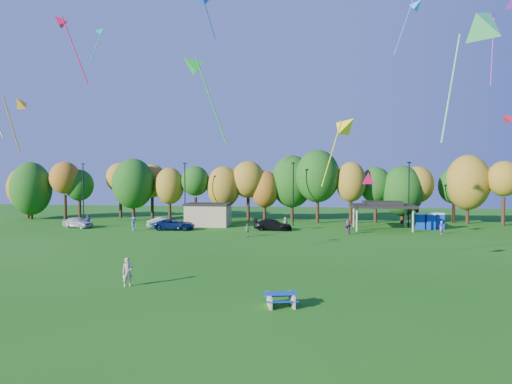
# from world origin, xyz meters

# --- Properties ---
(ground) EXTENTS (160.00, 160.00, 0.00)m
(ground) POSITION_xyz_m (0.00, 0.00, 0.00)
(ground) COLOR #19600F
(ground) RESTS_ON ground
(tree_line) EXTENTS (93.57, 10.55, 11.15)m
(tree_line) POSITION_xyz_m (-1.03, 45.51, 5.91)
(tree_line) COLOR black
(tree_line) RESTS_ON ground
(lamp_posts) EXTENTS (64.50, 0.25, 9.09)m
(lamp_posts) POSITION_xyz_m (2.00, 40.00, 4.90)
(lamp_posts) COLOR black
(lamp_posts) RESTS_ON ground
(utility_building) EXTENTS (6.30, 4.30, 3.25)m
(utility_building) POSITION_xyz_m (-10.00, 38.00, 1.64)
(utility_building) COLOR tan
(utility_building) RESTS_ON ground
(pavilion) EXTENTS (8.20, 6.20, 3.77)m
(pavilion) POSITION_xyz_m (14.00, 37.00, 3.23)
(pavilion) COLOR tan
(pavilion) RESTS_ON ground
(porta_potties) EXTENTS (3.75, 1.74, 2.18)m
(porta_potties) POSITION_xyz_m (20.41, 38.15, 1.10)
(porta_potties) COLOR #0D35B2
(porta_potties) RESTS_ON ground
(picnic_table) EXTENTS (2.04, 1.82, 0.75)m
(picnic_table) POSITION_xyz_m (3.46, -0.71, 0.44)
(picnic_table) COLOR tan
(picnic_table) RESTS_ON ground
(kite_flyer) EXTENTS (0.81, 0.74, 1.85)m
(kite_flyer) POSITION_xyz_m (-6.72, 2.52, 0.93)
(kite_flyer) COLOR #CAB198
(kite_flyer) RESTS_ON ground
(car_a) EXTENTS (4.78, 2.96, 1.52)m
(car_a) POSITION_xyz_m (-27.28, 33.44, 0.76)
(car_a) COLOR silver
(car_a) RESTS_ON ground
(car_b) EXTENTS (4.82, 2.51, 1.51)m
(car_b) POSITION_xyz_m (-15.21, 34.31, 0.76)
(car_b) COLOR #AFAEB4
(car_b) RESTS_ON ground
(car_c) EXTENTS (5.46, 2.74, 1.48)m
(car_c) POSITION_xyz_m (-13.26, 32.83, 0.74)
(car_c) COLOR #0C1E4C
(car_c) RESTS_ON ground
(car_d) EXTENTS (5.13, 2.38, 1.45)m
(car_d) POSITION_xyz_m (-0.36, 34.14, 0.73)
(car_d) COLOR black
(car_d) RESTS_ON ground
(far_person_0) EXTENTS (0.72, 1.20, 1.82)m
(far_person_0) POSITION_xyz_m (-18.36, 31.36, 0.91)
(far_person_0) COLOR #5079B0
(far_person_0) RESTS_ON ground
(far_person_1) EXTENTS (0.92, 0.43, 1.53)m
(far_person_1) POSITION_xyz_m (-2.69, 27.21, 0.76)
(far_person_1) COLOR #618652
(far_person_1) RESTS_ON ground
(far_person_2) EXTENTS (0.65, 0.70, 1.62)m
(far_person_2) POSITION_xyz_m (20.58, 33.16, 0.81)
(far_person_2) COLOR #C45DC7
(far_person_2) RESTS_ON ground
(far_person_3) EXTENTS (0.95, 0.81, 1.64)m
(far_person_3) POSITION_xyz_m (1.21, 35.39, 0.82)
(far_person_3) COLOR #6C7B54
(far_person_3) RESTS_ON ground
(far_person_4) EXTENTS (1.35, 1.64, 1.76)m
(far_person_4) POSITION_xyz_m (9.17, 31.25, 0.88)
(far_person_4) COLOR #9A408A
(far_person_4) RESTS_ON ground
(far_person_5) EXTENTS (0.97, 0.81, 1.77)m
(far_person_5) POSITION_xyz_m (-26.09, 34.10, 0.89)
(far_person_5) COLOR #52469C
(far_person_5) RESTS_ON ground
(kite_0) EXTENTS (3.66, 2.46, 6.45)m
(kite_0) POSITION_xyz_m (16.08, 26.72, 25.76)
(kite_0) COLOR #289BFF
(kite_1) EXTENTS (2.47, 1.85, 4.34)m
(kite_1) POSITION_xyz_m (-19.65, 25.34, 23.93)
(kite_1) COLOR #0CBF9D
(kite_2) EXTENTS (3.20, 2.74, 5.64)m
(kite_2) POSITION_xyz_m (7.58, 9.13, 10.91)
(kite_2) COLOR yellow
(kite_4) EXTENTS (1.37, 3.23, 5.39)m
(kite_4) POSITION_xyz_m (-21.27, 12.83, 13.70)
(kite_4) COLOR orange
(kite_5) EXTENTS (3.64, 1.69, 6.29)m
(kite_5) POSITION_xyz_m (-16.53, 11.49, 20.35)
(kite_5) COLOR red
(kite_6) EXTENTS (4.31, 2.61, 7.50)m
(kite_6) POSITION_xyz_m (-4.71, 10.57, 16.10)
(kite_6) COLOR green
(kite_13) EXTENTS (1.10, 1.42, 1.33)m
(kite_13) POSITION_xyz_m (9.01, 7.96, 7.06)
(kite_13) COLOR #E50C59
(kite_14) EXTENTS (3.76, 4.45, 7.87)m
(kite_14) POSITION_xyz_m (14.30, 0.83, 15.39)
(kite_14) COLOR #54EF81
(kite_15) EXTENTS (1.59, 1.35, 1.41)m
(kite_15) POSITION_xyz_m (24.52, 24.54, 13.11)
(kite_15) COLOR red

